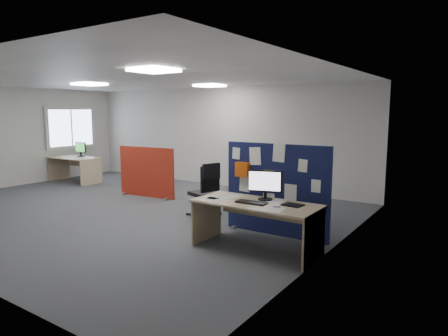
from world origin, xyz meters
The scene contains 18 objects.
floor centered at (0.00, 0.00, 0.00)m, with size 9.00×9.00×0.00m, color #4B4E52.
ceiling centered at (0.00, 0.00, 2.70)m, with size 9.00×7.00×0.02m, color white.
wall_back centered at (0.00, 3.50, 1.35)m, with size 9.00×0.02×2.70m, color silver.
wall_left centered at (-4.50, 0.00, 1.35)m, with size 0.02×7.00×2.70m, color silver.
wall_right centered at (4.50, 0.00, 1.35)m, with size 0.02×7.00×2.70m, color silver.
window centered at (-4.44, 2.00, 1.55)m, with size 0.06×1.70×1.30m.
ceiling_lights centered at (0.33, 0.67, 2.67)m, with size 4.10×4.10×0.04m.
navy_divider centered at (3.46, 0.26, 0.77)m, with size 1.85×0.30×1.54m.
main_desk centered at (3.58, -0.54, 0.56)m, with size 1.87×0.83×0.73m.
monitor_main centered at (3.62, -0.37, 0.98)m, with size 0.50×0.21×0.45m.
keyboard centered at (3.55, -0.68, 0.74)m, with size 0.45×0.18×0.03m, color black.
mouse centered at (3.97, -0.70, 0.74)m, with size 0.10×0.06×0.03m, color #97979C.
paper_tray centered at (4.11, -0.46, 0.74)m, with size 0.28×0.22×0.01m, color black.
red_divider centered at (-0.48, 1.24, 0.59)m, with size 1.60×0.30×1.20m.
second_desk centered at (-3.68, 1.55, 0.55)m, with size 1.58×0.79×0.73m.
monitor_second centered at (-3.61, 1.70, 0.96)m, with size 0.47×0.21×0.43m.
office_chair centered at (1.92, 0.44, 0.61)m, with size 0.71×0.68×1.07m.
desk_papers centered at (3.33, -0.61, 0.73)m, with size 1.38×0.81×0.00m.
Camera 1 is at (6.39, -5.57, 2.05)m, focal length 32.00 mm.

